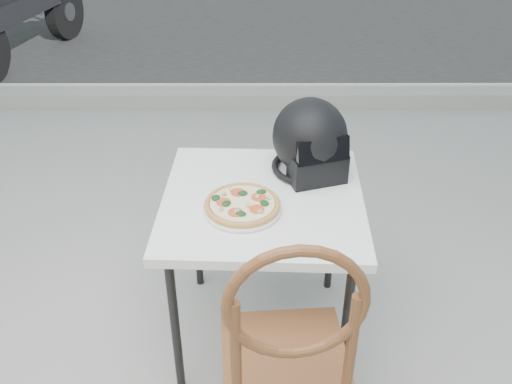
{
  "coord_description": "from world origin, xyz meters",
  "views": [
    {
      "loc": [
        0.51,
        -1.31,
        1.93
      ],
      "look_at": [
        0.52,
        0.47,
        0.78
      ],
      "focal_mm": 40.0,
      "sensor_mm": 36.0,
      "label": 1
    }
  ],
  "objects_px": {
    "helmet": "(311,141)",
    "motorcycle": "(26,16)",
    "cafe_table_main": "(263,211)",
    "plate": "(242,209)",
    "pizza": "(242,204)",
    "cafe_chair_main": "(289,348)"
  },
  "relations": [
    {
      "from": "pizza",
      "to": "helmet",
      "type": "xyz_separation_m",
      "value": [
        0.27,
        0.29,
        0.11
      ]
    },
    {
      "from": "cafe_table_main",
      "to": "pizza",
      "type": "relative_size",
      "value": 2.21
    },
    {
      "from": "pizza",
      "to": "motorcycle",
      "type": "distance_m",
      "value": 4.21
    },
    {
      "from": "plate",
      "to": "helmet",
      "type": "height_order",
      "value": "helmet"
    },
    {
      "from": "pizza",
      "to": "helmet",
      "type": "bearing_deg",
      "value": 46.91
    },
    {
      "from": "plate",
      "to": "pizza",
      "type": "height_order",
      "value": "pizza"
    },
    {
      "from": "cafe_table_main",
      "to": "helmet",
      "type": "xyz_separation_m",
      "value": [
        0.19,
        0.2,
        0.2
      ]
    },
    {
      "from": "pizza",
      "to": "cafe_chair_main",
      "type": "bearing_deg",
      "value": -74.5
    },
    {
      "from": "cafe_table_main",
      "to": "helmet",
      "type": "relative_size",
      "value": 2.05
    },
    {
      "from": "cafe_table_main",
      "to": "motorcycle",
      "type": "relative_size",
      "value": 0.43
    },
    {
      "from": "plate",
      "to": "helmet",
      "type": "relative_size",
      "value": 0.76
    },
    {
      "from": "cafe_table_main",
      "to": "pizza",
      "type": "xyz_separation_m",
      "value": [
        -0.08,
        -0.09,
        0.09
      ]
    },
    {
      "from": "cafe_table_main",
      "to": "motorcycle",
      "type": "bearing_deg",
      "value": 121.51
    },
    {
      "from": "helmet",
      "to": "motorcycle",
      "type": "height_order",
      "value": "helmet"
    },
    {
      "from": "cafe_chair_main",
      "to": "motorcycle",
      "type": "distance_m",
      "value": 4.73
    },
    {
      "from": "cafe_table_main",
      "to": "plate",
      "type": "xyz_separation_m",
      "value": [
        -0.08,
        -0.09,
        0.07
      ]
    },
    {
      "from": "plate",
      "to": "motorcycle",
      "type": "xyz_separation_m",
      "value": [
        -2.09,
        3.63,
        -0.33
      ]
    },
    {
      "from": "pizza",
      "to": "cafe_chair_main",
      "type": "relative_size",
      "value": 0.34
    },
    {
      "from": "motorcycle",
      "to": "cafe_chair_main",
      "type": "bearing_deg",
      "value": -46.89
    },
    {
      "from": "cafe_chair_main",
      "to": "plate",
      "type": "bearing_deg",
      "value": -78.56
    },
    {
      "from": "pizza",
      "to": "helmet",
      "type": "height_order",
      "value": "helmet"
    },
    {
      "from": "plate",
      "to": "pizza",
      "type": "distance_m",
      "value": 0.02
    }
  ]
}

